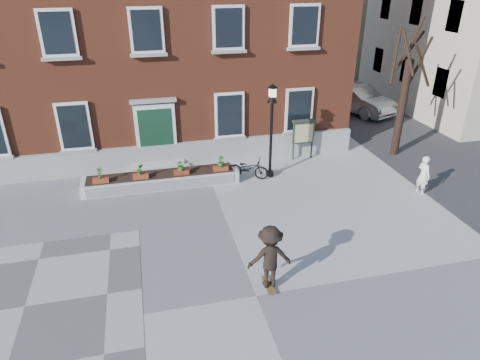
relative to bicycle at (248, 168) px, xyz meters
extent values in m
plane|color=#9D9C9F|center=(-1.58, -7.06, -0.45)|extent=(100.00, 100.00, 0.00)
cube|color=#545457|center=(-7.58, -6.06, -0.44)|extent=(6.00, 6.00, 0.01)
imported|color=black|center=(0.00, 0.00, 0.00)|extent=(1.80, 1.26, 0.90)
imported|color=#AAACAE|center=(8.66, 7.45, 0.38)|extent=(3.51, 5.30, 1.65)
imported|color=white|center=(6.24, -2.87, 0.34)|extent=(0.46, 0.63, 1.57)
cube|color=brown|center=(-3.58, 6.94, 5.55)|extent=(18.00, 10.00, 12.00)
cube|color=#9D9D98|center=(-3.58, 1.82, 0.10)|extent=(18.00, 0.24, 1.10)
cube|color=#A4A49F|center=(-3.58, 1.69, -0.35)|extent=(2.60, 0.80, 0.20)
cube|color=#ACACA7|center=(-3.58, 1.84, -0.15)|extent=(2.20, 0.50, 0.20)
cube|color=silver|center=(-3.58, 1.86, 1.20)|extent=(1.70, 0.12, 2.50)
cube|color=#123320|center=(-3.58, 1.81, 1.10)|extent=(1.40, 0.06, 2.30)
cube|color=#979792|center=(-3.58, 1.82, 2.60)|extent=(1.90, 0.25, 0.15)
cube|color=white|center=(-6.78, 1.84, 1.75)|extent=(1.30, 0.10, 2.00)
cube|color=black|center=(-6.78, 1.79, 1.75)|extent=(1.08, 0.04, 1.78)
cube|color=gray|center=(-6.78, 1.78, 0.69)|extent=(1.44, 0.20, 0.12)
cube|color=white|center=(-6.78, 1.84, 5.35)|extent=(1.30, 0.10, 1.70)
cube|color=black|center=(-6.78, 1.79, 5.35)|extent=(1.08, 0.04, 1.48)
cube|color=#999894|center=(-6.78, 1.78, 4.44)|extent=(1.44, 0.20, 0.12)
cube|color=silver|center=(-3.58, 1.84, 5.35)|extent=(1.30, 0.10, 1.70)
cube|color=black|center=(-3.58, 1.79, 5.35)|extent=(1.08, 0.04, 1.48)
cube|color=#999994|center=(-3.58, 1.78, 4.44)|extent=(1.44, 0.20, 0.12)
cube|color=white|center=(-0.38, 1.84, 1.75)|extent=(1.30, 0.10, 2.00)
cube|color=black|center=(-0.38, 1.79, 1.75)|extent=(1.08, 0.04, 1.78)
cube|color=gray|center=(-0.38, 1.78, 0.69)|extent=(1.44, 0.20, 0.12)
cube|color=silver|center=(-0.38, 1.84, 5.35)|extent=(1.30, 0.10, 1.70)
cube|color=black|center=(-0.38, 1.79, 5.35)|extent=(1.08, 0.04, 1.48)
cube|color=gray|center=(-0.38, 1.78, 4.44)|extent=(1.44, 0.20, 0.12)
cube|color=silver|center=(2.82, 1.84, 1.75)|extent=(1.30, 0.10, 2.00)
cube|color=black|center=(2.82, 1.79, 1.75)|extent=(1.08, 0.04, 1.78)
cube|color=gray|center=(2.82, 1.78, 0.69)|extent=(1.44, 0.20, 0.12)
cube|color=white|center=(2.82, 1.84, 5.35)|extent=(1.30, 0.10, 1.70)
cube|color=black|center=(2.82, 1.79, 5.35)|extent=(1.08, 0.04, 1.48)
cube|color=#A3A49E|center=(2.82, 1.78, 4.44)|extent=(1.44, 0.20, 0.12)
cube|color=silver|center=(-3.58, 0.14, -0.20)|extent=(6.20, 1.10, 0.50)
cube|color=silver|center=(-3.58, -0.42, -0.20)|extent=(5.80, 0.02, 0.40)
cube|color=black|center=(-3.58, 0.14, 0.05)|extent=(5.80, 0.90, 0.06)
cube|color=#943820|center=(-5.88, -0.11, 0.15)|extent=(0.60, 0.25, 0.20)
imported|color=#245C1B|center=(-5.88, -0.11, 0.48)|extent=(0.24, 0.24, 0.45)
cube|color=brown|center=(-4.38, -0.11, 0.15)|extent=(0.60, 0.25, 0.20)
imported|color=#2B6C20|center=(-4.38, -0.11, 0.48)|extent=(0.25, 0.25, 0.45)
cube|color=maroon|center=(-2.78, -0.11, 0.15)|extent=(0.60, 0.25, 0.20)
imported|color=#326E21|center=(-2.78, -0.11, 0.48)|extent=(0.40, 0.40, 0.45)
cube|color=brown|center=(-1.18, -0.11, 0.15)|extent=(0.60, 0.25, 0.20)
imported|color=#2A5D1C|center=(-1.18, -0.11, 0.48)|extent=(0.25, 0.25, 0.45)
cylinder|color=black|center=(7.42, 0.94, 1.75)|extent=(0.36, 0.36, 4.40)
cylinder|color=#312315|center=(7.93, 0.94, 3.84)|extent=(0.12, 1.12, 2.23)
cylinder|color=black|center=(7.59, 1.47, 4.10)|extent=(1.18, 0.49, 1.97)
cylinder|color=black|center=(6.93, 1.30, 4.10)|extent=(0.88, 1.14, 2.35)
cylinder|color=black|center=(7.12, 0.72, 4.28)|extent=(0.60, 0.77, 1.90)
cylinder|color=black|center=(7.63, 0.32, 3.79)|extent=(1.39, 0.55, 1.95)
cylinder|color=#301E15|center=(7.58, 1.08, 4.92)|extent=(0.43, 0.48, 1.58)
cube|color=#39393C|center=(10.42, 10.94, -0.44)|extent=(8.00, 36.00, 0.01)
cube|color=black|center=(11.46, 3.74, 2.05)|extent=(0.08, 1.00, 1.50)
cube|color=black|center=(11.46, 6.94, 2.05)|extent=(0.08, 1.00, 1.50)
cube|color=black|center=(11.46, 10.14, 2.05)|extent=(0.08, 1.00, 1.50)
cube|color=black|center=(11.46, 3.74, 5.35)|extent=(0.08, 1.00, 1.50)
cube|color=black|center=(11.46, 6.94, 5.35)|extent=(0.08, 1.00, 1.50)
cube|color=black|center=(11.46, 10.14, 5.35)|extent=(0.08, 1.00, 1.50)
cylinder|color=black|center=(0.95, 0.00, -0.35)|extent=(0.32, 0.32, 0.20)
cylinder|color=black|center=(0.95, 0.00, 1.15)|extent=(0.12, 0.12, 3.20)
cone|color=black|center=(0.95, 0.00, 2.90)|extent=(0.40, 0.40, 0.30)
cube|color=beige|center=(0.95, 0.00, 3.15)|extent=(0.24, 0.24, 0.34)
cone|color=black|center=(0.95, 0.00, 3.40)|extent=(0.40, 0.40, 0.16)
cylinder|color=#1A3426|center=(2.50, 1.43, 0.45)|extent=(0.08, 0.08, 1.80)
cylinder|color=#193224|center=(3.40, 1.43, 0.45)|extent=(0.08, 0.08, 1.80)
cube|color=#193220|center=(2.95, 1.43, 0.80)|extent=(1.00, 0.10, 1.00)
cube|color=beige|center=(2.95, 1.37, 0.80)|extent=(0.85, 0.02, 0.85)
cube|color=#37322F|center=(2.95, 1.43, 1.37)|extent=(1.10, 0.16, 0.10)
cube|color=brown|center=(-1.15, -6.77, -0.39)|extent=(0.22, 0.78, 0.03)
cylinder|color=black|center=(-1.24, -7.05, -0.42)|extent=(0.03, 0.05, 0.05)
cylinder|color=black|center=(-1.06, -7.05, -0.42)|extent=(0.03, 0.05, 0.05)
cylinder|color=black|center=(-1.24, -6.49, -0.42)|extent=(0.03, 0.05, 0.05)
cylinder|color=black|center=(-1.06, -6.49, -0.42)|extent=(0.03, 0.05, 0.05)
imported|color=black|center=(-1.15, -6.77, 0.56)|extent=(1.24, 0.76, 1.86)
camera|label=1|loc=(-4.08, -15.64, 7.49)|focal=32.00mm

